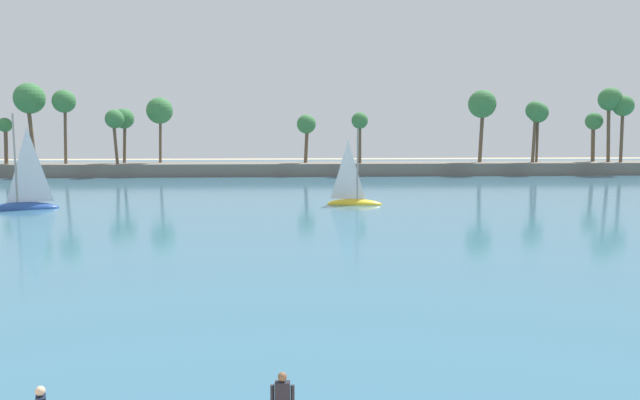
# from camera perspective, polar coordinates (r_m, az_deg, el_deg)

# --- Properties ---
(sea) EXTENTS (220.00, 115.52, 0.06)m
(sea) POSITION_cam_1_polar(r_m,az_deg,el_deg) (72.57, -2.40, 1.13)
(sea) COLOR #386B84
(sea) RESTS_ON ground
(palm_headland) EXTENTS (105.53, 6.26, 12.93)m
(palm_headland) POSITION_cam_1_polar(r_m,az_deg,el_deg) (90.10, -2.57, 4.37)
(palm_headland) COLOR slate
(palm_headland) RESTS_ON ground
(sailboat_near_shore) EXTENTS (5.18, 2.41, 7.23)m
(sailboat_near_shore) POSITION_cam_1_polar(r_m,az_deg,el_deg) (56.97, 3.02, 0.26)
(sailboat_near_shore) COLOR yellow
(sailboat_near_shore) RESTS_ON sea
(sailboat_mid_bay) EXTENTS (6.22, 3.04, 8.67)m
(sailboat_mid_bay) POSITION_cam_1_polar(r_m,az_deg,el_deg) (59.36, -25.19, 0.01)
(sailboat_mid_bay) COLOR #234793
(sailboat_mid_bay) RESTS_ON sea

